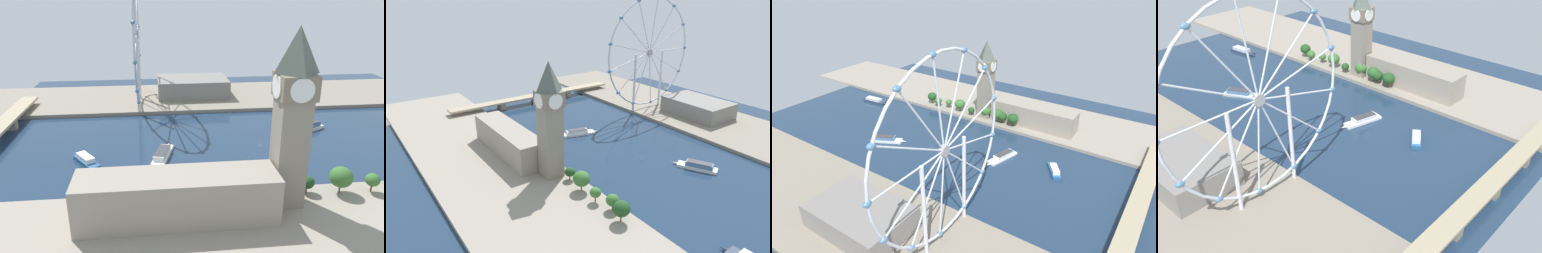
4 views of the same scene
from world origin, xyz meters
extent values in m
plane|color=#1E334C|center=(0.00, 0.00, 0.00)|extent=(390.69, 390.69, 0.00)
cube|color=gray|center=(-110.34, 0.00, 1.50)|extent=(90.00, 520.00, 3.00)
cube|color=gray|center=(110.34, 0.00, 1.50)|extent=(90.00, 520.00, 3.00)
cube|color=gray|center=(-79.33, 11.37, 28.64)|extent=(13.62, 13.62, 51.29)
cube|color=#776B57|center=(-79.33, 11.37, 59.59)|extent=(15.80, 15.80, 10.61)
pyramid|color=#4C564C|center=(-79.33, 11.37, 74.80)|extent=(14.30, 14.30, 19.80)
cylinder|color=white|center=(-79.33, 19.54, 59.59)|extent=(10.35, 0.50, 10.35)
cylinder|color=white|center=(-79.33, 3.20, 59.59)|extent=(10.35, 0.50, 10.35)
cylinder|color=white|center=(-71.16, 11.37, 59.59)|extent=(0.50, 10.35, 10.35)
cylinder|color=white|center=(-87.50, 11.37, 59.59)|extent=(0.50, 10.35, 10.35)
cube|color=gray|center=(-87.75, 62.89, 13.71)|extent=(22.00, 87.04, 21.42)
cylinder|color=#513823|center=(-75.61, -58.84, 5.22)|extent=(0.80, 0.80, 4.45)
ellipsoid|color=#1E471E|center=(-75.61, -58.84, 11.54)|extent=(10.25, 10.25, 9.22)
cylinder|color=#513823|center=(-72.17, -47.22, 4.72)|extent=(0.80, 0.80, 3.44)
ellipsoid|color=#386B2D|center=(-72.17, -47.22, 9.73)|extent=(8.22, 8.22, 7.40)
cylinder|color=#513823|center=(-75.39, -34.59, 4.96)|extent=(0.80, 0.80, 3.92)
ellipsoid|color=#386B2D|center=(-75.39, -34.59, 9.77)|extent=(7.12, 7.12, 6.41)
cylinder|color=#513823|center=(-74.44, -18.49, 5.11)|extent=(0.80, 0.80, 4.21)
ellipsoid|color=#386B2D|center=(-74.44, -18.49, 11.74)|extent=(11.33, 11.33, 10.20)
cylinder|color=#513823|center=(-72.65, -2.21, 4.51)|extent=(0.80, 0.80, 3.03)
ellipsoid|color=#1E471E|center=(-72.65, -2.21, 8.92)|extent=(7.24, 7.24, 6.52)
cylinder|color=#513823|center=(-75.88, 14.51, 5.04)|extent=(0.80, 0.80, 4.07)
ellipsoid|color=#386B2D|center=(-75.88, 14.51, 11.69)|extent=(11.53, 11.53, 10.38)
cylinder|color=#513823|center=(-73.86, 35.20, 4.89)|extent=(0.80, 0.80, 3.78)
ellipsoid|color=#1E471E|center=(-73.86, 35.20, 10.59)|extent=(9.53, 9.53, 8.57)
cylinder|color=#513823|center=(-72.94, 47.57, 5.23)|extent=(0.80, 0.80, 4.47)
ellipsoid|color=#1E471E|center=(-72.94, 47.57, 11.78)|extent=(10.79, 10.79, 9.71)
cylinder|color=#513823|center=(-73.48, 30.45, 5.38)|extent=(0.80, 0.80, 4.75)
ellipsoid|color=#285623|center=(-73.48, 30.45, 12.09)|extent=(10.84, 10.84, 9.76)
torus|color=silver|center=(86.99, 83.09, 63.39)|extent=(113.57, 1.70, 113.57)
cylinder|color=#99999E|center=(86.99, 83.09, 63.39)|extent=(6.71, 3.00, 6.71)
cylinder|color=silver|center=(114.95, 83.09, 63.39)|extent=(55.94, 1.02, 1.02)
cylinder|color=silver|center=(111.75, 83.09, 76.39)|extent=(50.00, 1.02, 26.90)
cylinder|color=silver|center=(102.87, 83.09, 86.41)|extent=(32.61, 1.02, 46.61)
cylinder|color=silver|center=(90.36, 83.09, 91.16)|extent=(7.75, 1.02, 55.65)
cylinder|color=silver|center=(77.07, 83.09, 89.54)|extent=(20.79, 1.02, 52.66)
cylinder|color=silver|center=(66.05, 83.09, 81.94)|extent=(42.54, 1.02, 37.85)
cylinder|color=silver|center=(59.83, 83.09, 70.09)|extent=(54.56, 1.02, 14.37)
cylinder|color=silver|center=(59.83, 83.09, 56.70)|extent=(54.56, 1.02, 14.37)
cylinder|color=silver|center=(66.05, 83.09, 44.85)|extent=(42.54, 1.02, 37.85)
cylinder|color=silver|center=(77.07, 83.09, 37.24)|extent=(20.79, 1.02, 52.66)
cylinder|color=silver|center=(90.36, 83.09, 35.63)|extent=(7.75, 1.02, 55.65)
cylinder|color=silver|center=(102.87, 83.09, 40.37)|extent=(32.61, 1.02, 46.61)
cylinder|color=silver|center=(111.75, 83.09, 50.40)|extent=(50.00, 1.02, 26.90)
ellipsoid|color=teal|center=(142.92, 83.09, 63.39)|extent=(4.80, 3.20, 3.20)
ellipsoid|color=teal|center=(136.52, 83.09, 89.39)|extent=(4.80, 3.20, 3.20)
ellipsoid|color=teal|center=(118.76, 83.09, 109.43)|extent=(4.80, 3.20, 3.20)
ellipsoid|color=teal|center=(67.15, 83.09, 115.70)|extent=(4.80, 3.20, 3.20)
ellipsoid|color=teal|center=(45.12, 83.09, 100.49)|extent=(4.80, 3.20, 3.20)
ellipsoid|color=teal|center=(32.67, 83.09, 76.78)|extent=(4.80, 3.20, 3.20)
ellipsoid|color=teal|center=(32.67, 83.09, 50.01)|extent=(4.80, 3.20, 3.20)
ellipsoid|color=teal|center=(45.12, 83.09, 26.30)|extent=(4.80, 3.20, 3.20)
ellipsoid|color=teal|center=(67.15, 83.09, 11.09)|extent=(4.80, 3.20, 3.20)
ellipsoid|color=teal|center=(93.73, 83.09, 7.86)|extent=(4.80, 3.20, 3.20)
ellipsoid|color=teal|center=(118.76, 83.09, 17.36)|extent=(4.80, 3.20, 3.20)
ellipsoid|color=teal|center=(136.52, 83.09, 37.40)|extent=(4.80, 3.20, 3.20)
cylinder|color=silver|center=(106.56, 83.09, 33.20)|extent=(2.40, 2.40, 60.39)
cylinder|color=silver|center=(67.41, 83.09, 33.20)|extent=(2.40, 2.40, 60.39)
cube|color=gray|center=(112.70, 34.15, 11.10)|extent=(41.82, 64.48, 16.20)
cube|color=tan|center=(0.00, 178.22, 7.88)|extent=(202.69, 12.96, 2.00)
cube|color=gray|center=(-43.56, 178.22, 3.44)|extent=(6.00, 11.66, 6.88)
cube|color=gray|center=(0.00, 178.22, 3.44)|extent=(6.00, 11.66, 6.88)
cube|color=gray|center=(43.56, 178.22, 3.44)|extent=(6.00, 11.66, 6.88)
cube|color=white|center=(-16.44, 66.90, 0.94)|extent=(31.66, 15.55, 1.88)
cone|color=white|center=(0.77, 62.38, 0.94)|extent=(5.81, 3.22, 1.88)
cube|color=white|center=(-17.92, 67.29, 3.39)|extent=(20.76, 11.53, 3.00)
cube|color=#38383D|center=(-17.92, 67.29, 5.05)|extent=(18.77, 10.72, 0.32)
cone|color=#2D384C|center=(-45.58, -105.72, 1.29)|extent=(2.94, 5.42, 2.58)
cube|color=#235684|center=(-21.55, 112.24, 1.19)|extent=(23.05, 18.50, 2.38)
cone|color=#235684|center=(-32.79, 104.70, 1.19)|extent=(4.81, 4.31, 2.38)
cube|color=white|center=(-20.58, 112.89, 3.80)|extent=(15.08, 12.66, 2.85)
cube|color=white|center=(17.99, -39.72, 1.06)|extent=(20.77, 29.88, 2.12)
cone|color=white|center=(10.19, -24.56, 1.06)|extent=(4.30, 5.67, 2.12)
cube|color=teal|center=(18.66, -41.03, 3.73)|extent=(15.21, 20.75, 3.22)
cube|color=#38383D|center=(18.66, -41.03, 5.53)|extent=(14.01, 18.84, 0.37)
camera|label=1|loc=(-228.19, 71.75, 98.86)|focal=35.02mm
camera|label=2|loc=(-195.36, -186.01, 129.07)|focal=33.78mm
camera|label=3|loc=(220.10, 186.64, 161.64)|focal=32.79mm
camera|label=4|loc=(205.60, 252.48, 164.82)|focal=40.94mm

